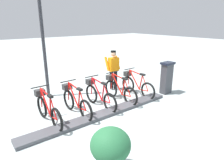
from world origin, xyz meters
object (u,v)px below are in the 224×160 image
payment_kiosk (167,77)px  bike_docked_3 (75,101)px  bike_docked_2 (99,95)px  bike_docked_1 (119,89)px  worker_near_rack (113,69)px  lamp_post (41,23)px  bike_docked_4 (47,109)px  bike_docked_0 (136,85)px  planter_bush (111,150)px

payment_kiosk → bike_docked_3: (0.57, 3.77, -0.24)m
payment_kiosk → bike_docked_2: 2.95m
payment_kiosk → bike_docked_1: bearing=74.1°
payment_kiosk → worker_near_rack: (1.67, 1.39, 0.24)m
bike_docked_3 → payment_kiosk: bearing=-98.6°
worker_near_rack → lamp_post: bearing=68.7°
bike_docked_2 → worker_near_rack: size_ratio=1.04×
bike_docked_2 → lamp_post: 3.26m
bike_docked_1 → bike_docked_4: (0.00, 2.65, 0.00)m
bike_docked_0 → bike_docked_3: size_ratio=1.00×
worker_near_rack → planter_bush: bearing=141.0°
bike_docked_3 → worker_near_rack: worker_near_rack is taller
bike_docked_4 → lamp_post: 3.20m
bike_docked_3 → planter_bush: 2.76m
lamp_post → bike_docked_1: bearing=-137.8°
planter_bush → payment_kiosk: bearing=-64.7°
bike_docked_0 → planter_bush: bike_docked_0 is taller
bike_docked_0 → bike_docked_1: (0.00, 0.88, 0.00)m
bike_docked_3 → planter_bush: (-2.67, 0.67, 0.11)m
bike_docked_0 → worker_near_rack: 1.23m
bike_docked_1 → bike_docked_3: (0.00, 1.77, 0.00)m
bike_docked_4 → payment_kiosk: bearing=-97.0°
bike_docked_0 → bike_docked_4: same height
payment_kiosk → bike_docked_1: (0.57, 2.00, -0.24)m
bike_docked_0 → worker_near_rack: worker_near_rack is taller
bike_docked_0 → payment_kiosk: bearing=-117.0°
worker_near_rack → bike_docked_0: bearing=-166.2°
bike_docked_2 → bike_docked_0: bearing=-90.0°
payment_kiosk → bike_docked_2: size_ratio=0.74×
bike_docked_3 → bike_docked_4: bearing=90.0°
bike_docked_0 → bike_docked_3: bearing=90.0°
lamp_post → bike_docked_3: bearing=-177.0°
lamp_post → planter_bush: 5.26m
planter_bush → bike_docked_4: bearing=4.5°
bike_docked_2 → lamp_post: (2.07, 0.99, 2.32)m
bike_docked_2 → planter_bush: bike_docked_2 is taller
payment_kiosk → worker_near_rack: size_ratio=0.77×
payment_kiosk → bike_docked_1: size_ratio=0.74×
bike_docked_0 → lamp_post: (2.07, 2.76, 2.32)m
bike_docked_2 → planter_bush: 3.10m
bike_docked_3 → worker_near_rack: (1.10, -2.38, 0.48)m
bike_docked_1 → bike_docked_3: bearing=90.0°
bike_docked_0 → worker_near_rack: bearing=13.8°
bike_docked_0 → bike_docked_1: 0.88m
payment_kiosk → bike_docked_0: bearing=63.0°
bike_docked_0 → bike_docked_3: same height
bike_docked_4 → bike_docked_1: bearing=-90.0°
bike_docked_0 → lamp_post: size_ratio=0.41×
bike_docked_3 → lamp_post: lamp_post is taller
lamp_post → planter_bush: (-4.74, 0.57, -2.21)m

